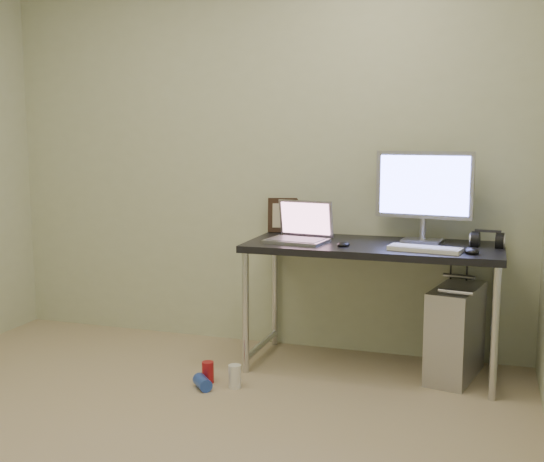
% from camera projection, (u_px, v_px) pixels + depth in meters
% --- Properties ---
extents(floor, '(3.50, 3.50, 0.00)m').
position_uv_depth(floor, '(124.00, 457.00, 2.92)').
color(floor, tan).
rests_on(floor, ground).
extents(wall_back, '(3.50, 0.02, 2.50)m').
position_uv_depth(wall_back, '(256.00, 154.00, 4.40)').
color(wall_back, beige).
rests_on(wall_back, ground).
extents(desk, '(1.45, 0.63, 0.75)m').
position_uv_depth(desk, '(373.00, 259.00, 3.93)').
color(desk, black).
rests_on(desk, ground).
extents(tower_computer, '(0.32, 0.54, 0.56)m').
position_uv_depth(tower_computer, '(456.00, 332.00, 3.86)').
color(tower_computer, silver).
rests_on(tower_computer, ground).
extents(cable_a, '(0.01, 0.16, 0.69)m').
position_uv_depth(cable_a, '(450.00, 298.00, 4.09)').
color(cable_a, black).
rests_on(cable_a, ground).
extents(cable_b, '(0.02, 0.11, 0.71)m').
position_uv_depth(cable_b, '(465.00, 303.00, 4.05)').
color(cable_b, black).
rests_on(cable_b, ground).
extents(can_red, '(0.09, 0.09, 0.12)m').
position_uv_depth(can_red, '(208.00, 372.00, 3.80)').
color(can_red, '#AE171D').
rests_on(can_red, ground).
extents(can_white, '(0.09, 0.09, 0.13)m').
position_uv_depth(can_white, '(235.00, 376.00, 3.72)').
color(can_white, white).
rests_on(can_white, ground).
extents(can_blue, '(0.14, 0.14, 0.07)m').
position_uv_depth(can_blue, '(203.00, 383.00, 3.71)').
color(can_blue, '#2748B9').
rests_on(can_blue, ground).
extents(laptop, '(0.38, 0.32, 0.24)m').
position_uv_depth(laptop, '(300.00, 232.00, 4.01)').
color(laptop, '#A9A9AF').
rests_on(laptop, desk).
extents(monitor, '(0.56, 0.19, 0.53)m').
position_uv_depth(monitor, '(424.00, 189.00, 3.94)').
color(monitor, '#A9A9AF').
rests_on(monitor, desk).
extents(keyboard, '(0.40, 0.19, 0.02)m').
position_uv_depth(keyboard, '(425.00, 249.00, 3.67)').
color(keyboard, white).
rests_on(keyboard, desk).
extents(mouse_right, '(0.10, 0.13, 0.04)m').
position_uv_depth(mouse_right, '(472.00, 250.00, 3.60)').
color(mouse_right, black).
rests_on(mouse_right, desk).
extents(mouse_left, '(0.09, 0.11, 0.03)m').
position_uv_depth(mouse_left, '(344.00, 243.00, 3.84)').
color(mouse_left, black).
rests_on(mouse_left, desk).
extents(headphones, '(0.18, 0.11, 0.12)m').
position_uv_depth(headphones, '(488.00, 241.00, 3.81)').
color(headphones, black).
rests_on(headphones, desk).
extents(picture_frame, '(0.29, 0.15, 0.22)m').
position_uv_depth(picture_frame, '(289.00, 215.00, 4.36)').
color(picture_frame, black).
rests_on(picture_frame, desk).
extents(webcam, '(0.04, 0.03, 0.11)m').
position_uv_depth(webcam, '(320.00, 222.00, 4.24)').
color(webcam, silver).
rests_on(webcam, desk).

